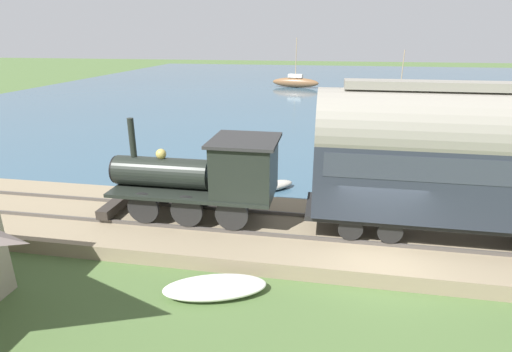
% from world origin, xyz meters
% --- Properties ---
extents(ground_plane, '(200.00, 200.00, 0.00)m').
position_xyz_m(ground_plane, '(0.00, 0.00, 0.00)').
color(ground_plane, '#476033').
extents(harbor_water, '(80.00, 80.00, 0.01)m').
position_xyz_m(harbor_water, '(44.25, 0.00, 0.00)').
color(harbor_water, '#38566B').
rests_on(harbor_water, ground).
extents(rail_embankment, '(4.93, 56.00, 0.61)m').
position_xyz_m(rail_embankment, '(1.49, 0.00, 0.24)').
color(rail_embankment, '#84755B').
rests_on(rail_embankment, ground).
extents(steam_locomotive, '(2.29, 6.15, 3.41)m').
position_xyz_m(steam_locomotive, '(1.49, 5.48, 2.24)').
color(steam_locomotive, black).
rests_on(steam_locomotive, rail_embankment).
extents(passenger_coach, '(2.39, 9.44, 4.80)m').
position_xyz_m(passenger_coach, '(1.49, -2.51, 3.25)').
color(passenger_coach, black).
rests_on(passenger_coach, rail_embankment).
extents(sailboat_black, '(1.79, 6.24, 5.17)m').
position_xyz_m(sailboat_black, '(33.96, -5.77, 0.58)').
color(sailboat_black, black).
rests_on(sailboat_black, harbor_water).
extents(sailboat_brown, '(2.45, 6.41, 6.27)m').
position_xyz_m(sailboat_brown, '(43.33, 6.07, 0.71)').
color(sailboat_brown, brown).
rests_on(sailboat_brown, harbor_water).
extents(rowboat_off_pier, '(1.86, 2.09, 0.40)m').
position_xyz_m(rowboat_off_pier, '(5.91, 3.96, 0.21)').
color(rowboat_off_pier, '#B7B2A3').
rests_on(rowboat_off_pier, harbor_water).
extents(beached_dinghy, '(1.88, 3.00, 0.44)m').
position_xyz_m(beached_dinghy, '(-1.99, 4.42, 0.22)').
color(beached_dinghy, silver).
rests_on(beached_dinghy, ground).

